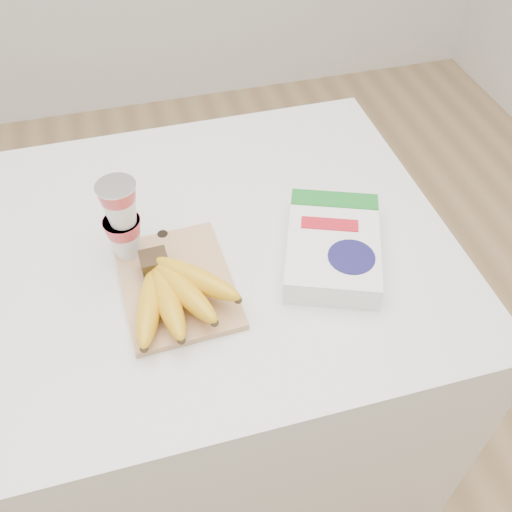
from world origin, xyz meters
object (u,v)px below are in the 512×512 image
at_px(table, 163,381).
at_px(bananas, 173,292).
at_px(cereal_box, 333,246).
at_px(cutting_board, 177,284).
at_px(yogurt_stack, 122,218).

bearing_deg(table, bananas, -69.46).
bearing_deg(cereal_box, cutting_board, -159.49).
bearing_deg(cutting_board, bananas, -105.35).
bearing_deg(cutting_board, cereal_box, -3.17).
relative_size(table, cereal_box, 4.17).
relative_size(table, yogurt_stack, 7.45).
bearing_deg(yogurt_stack, bananas, -66.40).
bearing_deg(cereal_box, yogurt_stack, -173.61).
bearing_deg(cutting_board, table, 121.50).
relative_size(table, bananas, 5.78).
height_order(cutting_board, yogurt_stack, yogurt_stack).
bearing_deg(table, cutting_board, -56.11).
distance_m(table, cereal_box, 0.61).
xyz_separation_m(table, cutting_board, (0.06, -0.10, 0.46)).
xyz_separation_m(table, yogurt_stack, (-0.01, -0.00, 0.55)).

